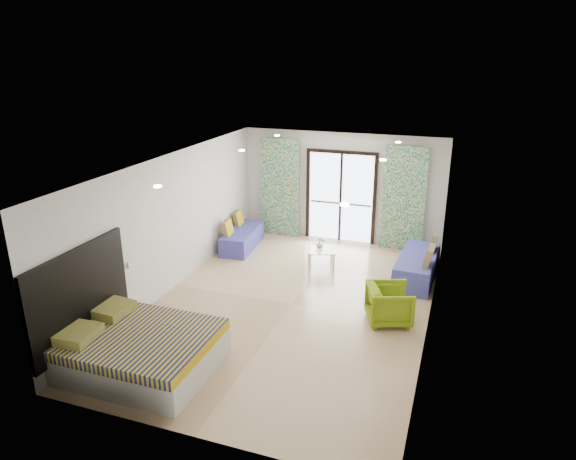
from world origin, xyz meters
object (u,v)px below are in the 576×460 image
(daybed_left, at_px, (242,238))
(daybed_right, at_px, (418,266))
(coffee_table, at_px, (321,251))
(bed, at_px, (140,350))
(armchair, at_px, (390,302))

(daybed_left, xyz_separation_m, daybed_right, (4.23, -0.45, 0.04))
(daybed_left, height_order, daybed_right, daybed_right)
(daybed_left, distance_m, coffee_table, 2.18)
(bed, bearing_deg, daybed_left, 97.09)
(bed, distance_m, coffee_table, 4.88)
(bed, bearing_deg, coffee_table, 72.14)
(armchair, bearing_deg, coffee_table, 21.79)
(daybed_left, bearing_deg, bed, -88.22)
(daybed_left, relative_size, daybed_right, 0.87)
(bed, height_order, coffee_table, bed)
(bed, xyz_separation_m, daybed_left, (-0.64, 5.11, -0.06))
(coffee_table, height_order, armchair, armchair)
(daybed_right, bearing_deg, bed, -124.99)
(bed, bearing_deg, daybed_right, 52.34)
(daybed_left, distance_m, daybed_right, 4.26)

